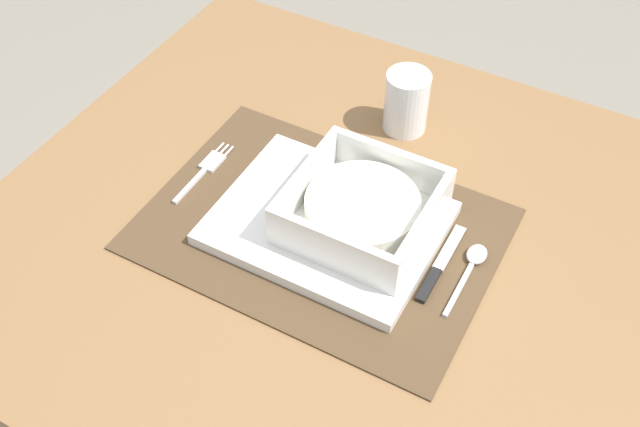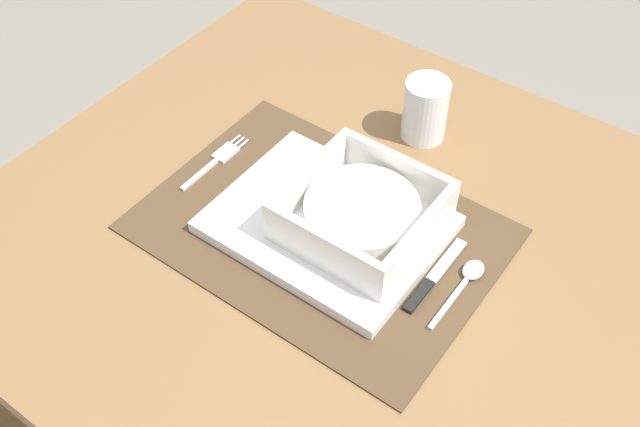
# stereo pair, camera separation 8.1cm
# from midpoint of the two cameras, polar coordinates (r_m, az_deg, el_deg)

# --- Properties ---
(dining_table) EXTENTS (0.86, 0.79, 0.71)m
(dining_table) POSITION_cam_midpoint_polar(r_m,az_deg,el_deg) (1.03, 3.43, -5.21)
(dining_table) COLOR brown
(dining_table) RESTS_ON ground
(placemat) EXTENTS (0.43, 0.31, 0.00)m
(placemat) POSITION_cam_midpoint_polar(r_m,az_deg,el_deg) (0.94, 2.45, -1.29)
(placemat) COLOR #4C3823
(placemat) RESTS_ON dining_table
(serving_plate) EXTENTS (0.27, 0.21, 0.02)m
(serving_plate) POSITION_cam_midpoint_polar(r_m,az_deg,el_deg) (0.94, 3.03, -0.90)
(serving_plate) COLOR white
(serving_plate) RESTS_ON placemat
(porridge_bowl) EXTENTS (0.17, 0.17, 0.06)m
(porridge_bowl) POSITION_cam_midpoint_polar(r_m,az_deg,el_deg) (0.91, 5.69, -0.16)
(porridge_bowl) COLOR white
(porridge_bowl) RESTS_ON serving_plate
(fork) EXTENTS (0.02, 0.13, 0.00)m
(fork) POSITION_cam_midpoint_polar(r_m,az_deg,el_deg) (1.03, -5.41, 4.04)
(fork) COLOR silver
(fork) RESTS_ON placemat
(spoon) EXTENTS (0.02, 0.12, 0.01)m
(spoon) POSITION_cam_midpoint_polar(r_m,az_deg,el_deg) (0.91, 13.60, -4.80)
(spoon) COLOR silver
(spoon) RESTS_ON placemat
(butter_knife) EXTENTS (0.01, 0.13, 0.01)m
(butter_knife) POSITION_cam_midpoint_polar(r_m,az_deg,el_deg) (0.90, 10.98, -5.02)
(butter_knife) COLOR black
(butter_knife) RESTS_ON placemat
(bread_knife) EXTENTS (0.01, 0.13, 0.01)m
(bread_knife) POSITION_cam_midpoint_polar(r_m,az_deg,el_deg) (0.89, 8.92, -5.56)
(bread_knife) COLOR #59331E
(bread_knife) RESTS_ON placemat
(drinking_glass) EXTENTS (0.06, 0.06, 0.09)m
(drinking_glass) POSITION_cam_midpoint_polar(r_m,az_deg,el_deg) (1.06, 10.09, 7.38)
(drinking_glass) COLOR white
(drinking_glass) RESTS_ON dining_table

